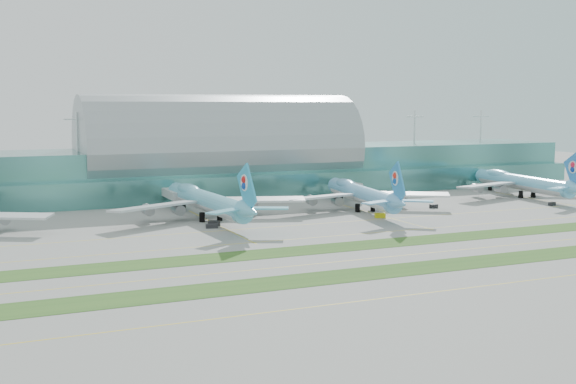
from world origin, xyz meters
name	(u,v)px	position (x,y,z in m)	size (l,w,h in m)	color
ground	(367,246)	(0.00, 0.00, 0.00)	(700.00, 700.00, 0.00)	gray
terminal	(221,161)	(0.01, 128.79, 14.23)	(340.00, 69.10, 36.00)	#3D7A75
grass_strip_near	(426,267)	(0.00, -28.00, 0.04)	(420.00, 12.00, 0.08)	#2D591E
grass_strip_far	(364,245)	(0.00, 2.00, 0.04)	(420.00, 12.00, 0.08)	#2D591E
taxiline_a	(479,287)	(0.00, -48.00, 0.01)	(420.00, 0.35, 0.01)	yellow
taxiline_b	(395,256)	(0.00, -14.00, 0.01)	(420.00, 0.35, 0.01)	yellow
taxiline_c	(337,236)	(0.00, 18.00, 0.01)	(420.00, 0.35, 0.01)	yellow
taxiline_d	(306,224)	(0.00, 40.00, 0.01)	(420.00, 0.35, 0.01)	yellow
airliner_b	(206,200)	(-26.77, 63.26, 6.72)	(69.61, 79.13, 21.77)	#60BBD5
airliner_c	(361,193)	(32.30, 61.51, 6.36)	(65.30, 74.79, 20.63)	#65AFE0
airliner_d	(521,181)	(114.03, 69.30, 6.47)	(66.79, 76.26, 20.99)	#6AC3EA
gse_c	(214,223)	(-28.38, 49.35, 0.80)	(4.00, 1.92, 1.61)	black
gse_d	(212,226)	(-30.33, 45.53, 0.67)	(3.82, 1.66, 1.35)	black
gse_e	(380,215)	(29.23, 42.59, 0.83)	(3.57, 1.78, 1.66)	#BFB90B
gse_f	(434,206)	(60.18, 55.35, 0.71)	(3.01, 1.72, 1.43)	black
gse_g	(552,204)	(105.94, 42.55, 0.66)	(2.95, 1.56, 1.33)	black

